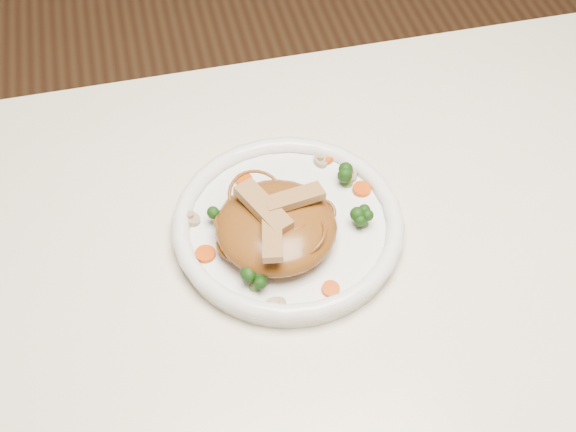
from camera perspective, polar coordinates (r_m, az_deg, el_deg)
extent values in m
cube|color=beige|center=(0.82, 6.31, -6.46)|extent=(1.20, 0.80, 0.04)
cylinder|color=white|center=(0.84, 0.00, -0.95)|extent=(0.28, 0.28, 0.02)
ellipsoid|color=brown|center=(0.80, -0.90, -0.80)|extent=(0.16, 0.16, 0.04)
cube|color=tan|center=(0.79, 0.45, 1.35)|extent=(0.07, 0.03, 0.01)
cube|color=tan|center=(0.78, -1.90, 0.68)|extent=(0.05, 0.08, 0.01)
cube|color=tan|center=(0.76, -1.20, -1.56)|extent=(0.03, 0.07, 0.01)
cylinder|color=#BC4606|center=(0.90, 2.81, 4.49)|extent=(0.02, 0.02, 0.00)
cylinder|color=#BC4606|center=(0.81, -6.31, -2.89)|extent=(0.03, 0.03, 0.00)
cylinder|color=#BC4606|center=(0.86, 5.63, 2.04)|extent=(0.02, 0.02, 0.00)
cylinder|color=#BC4606|center=(0.87, -3.38, 2.78)|extent=(0.02, 0.02, 0.00)
cylinder|color=#BC4606|center=(0.78, 3.27, -5.57)|extent=(0.02, 0.02, 0.00)
cylinder|color=tan|center=(0.77, -1.01, -6.79)|extent=(0.03, 0.03, 0.01)
cylinder|color=tan|center=(0.88, 4.74, 3.20)|extent=(0.03, 0.03, 0.01)
cylinder|color=tan|center=(0.84, -7.46, -0.16)|extent=(0.04, 0.04, 0.01)
cylinder|color=tan|center=(0.89, 2.49, 4.23)|extent=(0.02, 0.02, 0.01)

